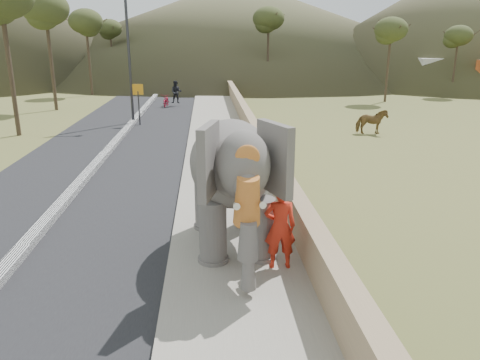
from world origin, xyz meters
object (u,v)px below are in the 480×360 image
at_px(lamppost, 133,39).
at_px(elephant_and_man, 233,181).
at_px(cow, 371,122).
at_px(motorcyclist, 171,97).

relative_size(lamppost, elephant_and_man, 1.78).
distance_m(cow, motorcyclist, 16.20).
relative_size(cow, motorcyclist, 0.82).
relative_size(lamppost, cow, 5.05).
bearing_deg(cow, motorcyclist, 47.90).
distance_m(elephant_and_man, motorcyclist, 25.38).
bearing_deg(lamppost, cow, -18.92).
distance_m(lamppost, motorcyclist, 8.31).
bearing_deg(elephant_and_man, motorcyclist, 97.30).
relative_size(elephant_and_man, motorcyclist, 2.33).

